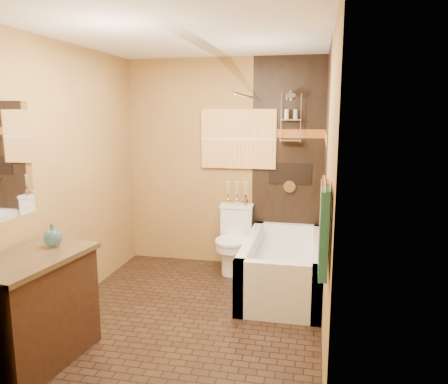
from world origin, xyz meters
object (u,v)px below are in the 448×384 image
(sunset_painting, at_px, (238,139))
(bathtub, at_px, (283,270))
(vanity, at_px, (32,310))
(toilet, at_px, (234,239))

(sunset_painting, xyz_separation_m, bathtub, (0.62, -0.73, -1.33))
(bathtub, xyz_separation_m, vanity, (-1.72, -1.75, 0.20))
(bathtub, bearing_deg, sunset_painting, 130.49)
(toilet, distance_m, vanity, 2.48)
(vanity, bearing_deg, sunset_painting, 72.93)
(bathtub, xyz_separation_m, toilet, (-0.62, 0.47, 0.17))
(sunset_painting, relative_size, toilet, 1.16)
(sunset_painting, height_order, vanity, sunset_painting)
(toilet, bearing_deg, bathtub, -39.97)
(toilet, bearing_deg, vanity, -119.53)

